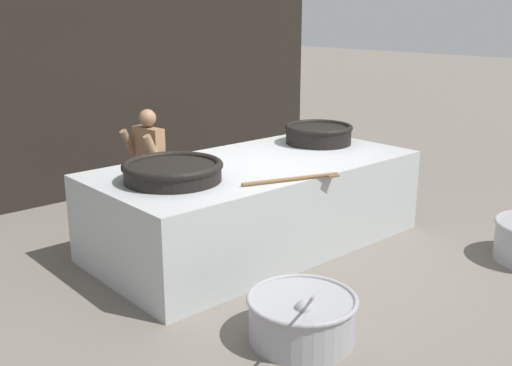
{
  "coord_description": "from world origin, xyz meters",
  "views": [
    {
      "loc": [
        -4.28,
        -4.82,
        2.57
      ],
      "look_at": [
        0.0,
        0.0,
        0.72
      ],
      "focal_mm": 42.0,
      "sensor_mm": 36.0,
      "label": 1
    }
  ],
  "objects": [
    {
      "name": "cook",
      "position": [
        -0.64,
        1.2,
        0.8
      ],
      "size": [
        0.37,
        0.56,
        1.48
      ],
      "rotation": [
        0.0,
        0.0,
        3.26
      ],
      "color": "#8C6647",
      "rests_on": "ground_plane"
    },
    {
      "name": "ground_plane",
      "position": [
        0.0,
        0.0,
        0.0
      ],
      "size": [
        60.0,
        60.0,
        0.0
      ],
      "primitive_type": "plane",
      "color": "slate"
    },
    {
      "name": "giant_wok_far",
      "position": [
        1.25,
        0.21,
        1.09
      ],
      "size": [
        0.86,
        0.86,
        0.24
      ],
      "color": "black",
      "rests_on": "hearth_platform"
    },
    {
      "name": "stirring_paddle",
      "position": [
        -0.2,
        -0.82,
        0.98
      ],
      "size": [
        1.01,
        0.41,
        0.04
      ],
      "rotation": [
        0.0,
        0.0,
        -0.33
      ],
      "color": "brown",
      "rests_on": "hearth_platform"
    },
    {
      "name": "giant_wok_near",
      "position": [
        -1.12,
        -0.02,
        1.07
      ],
      "size": [
        1.0,
        1.0,
        0.2
      ],
      "color": "black",
      "rests_on": "hearth_platform"
    },
    {
      "name": "prep_bowl_vegetables",
      "position": [
        -1.12,
        -1.82,
        0.21
      ],
      "size": [
        0.93,
        1.01,
        0.75
      ],
      "color": "#9E9EA3",
      "rests_on": "ground_plane"
    },
    {
      "name": "back_wall",
      "position": [
        0.0,
        3.08,
        2.01
      ],
      "size": [
        7.47,
        0.24,
        4.02
      ],
      "primitive_type": "cube",
      "color": "black",
      "rests_on": "ground_plane"
    },
    {
      "name": "hearth_platform",
      "position": [
        0.0,
        0.0,
        0.48
      ],
      "size": [
        3.66,
        1.81,
        0.96
      ],
      "color": "#B2B7B7",
      "rests_on": "ground_plane"
    }
  ]
}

